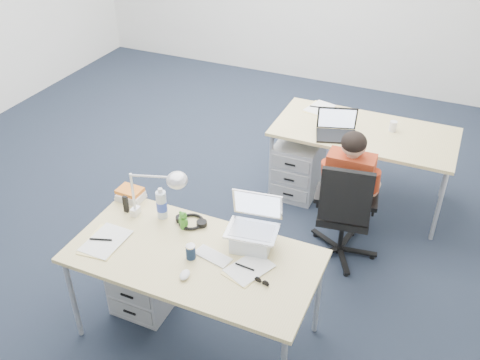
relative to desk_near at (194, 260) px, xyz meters
name	(u,v)px	position (x,y,z in m)	size (l,w,h in m)	color
floor	(175,213)	(-0.84, 1.14, -0.68)	(7.00, 7.00, 0.00)	#19212D
room	(159,32)	(-0.84, 1.14, 1.03)	(6.02, 7.02, 2.80)	silver
desk_near	(194,260)	(0.00, 0.00, 0.00)	(1.60, 0.80, 0.73)	tan
desk_far	(364,135)	(0.63, 2.07, 0.00)	(1.60, 0.80, 0.73)	tan
office_chair	(342,230)	(0.70, 1.20, -0.42)	(0.68, 0.68, 0.94)	black
seated_person	(350,188)	(0.69, 1.37, -0.12)	(0.36, 0.63, 1.14)	#A03216
drawer_pedestal_near	(147,273)	(-0.48, 0.13, -0.41)	(0.40, 0.50, 0.55)	#AFB1B5
drawer_pedestal_far	(298,167)	(0.07, 1.95, -0.41)	(0.40, 0.50, 0.55)	#AFB1B5
silver_laptop	(252,225)	(0.31, 0.23, 0.22)	(0.33, 0.26, 0.35)	silver
wireless_keyboard	(213,256)	(0.12, 0.03, 0.05)	(0.24, 0.10, 0.01)	white
computer_mouse	(185,275)	(0.05, -0.20, 0.06)	(0.06, 0.09, 0.03)	white
headphones	(191,221)	(-0.16, 0.28, 0.07)	(0.23, 0.18, 0.04)	black
can_koozie	(191,252)	(0.00, -0.03, 0.10)	(0.06, 0.06, 0.10)	#162645
water_bottle	(161,203)	(-0.38, 0.26, 0.17)	(0.07, 0.07, 0.24)	silver
bear_figurine	(183,220)	(-0.19, 0.22, 0.11)	(0.07, 0.05, 0.14)	#24751F
book_stack	(130,194)	(-0.70, 0.35, 0.09)	(0.19, 0.14, 0.09)	silver
cordless_phone	(126,204)	(-0.64, 0.21, 0.11)	(0.03, 0.02, 0.13)	black
papers_left	(104,242)	(-0.59, -0.13, 0.05)	(0.22, 0.32, 0.01)	#FDE892
papers_right	(247,269)	(0.37, 0.02, 0.05)	(0.19, 0.28, 0.01)	#FDE892
sunglasses	(262,282)	(0.49, -0.06, 0.06)	(0.10, 0.05, 0.02)	black
desk_lamp	(150,192)	(-0.43, 0.21, 0.28)	(0.41, 0.15, 0.46)	silver
dark_laptop	(338,124)	(0.42, 1.85, 0.17)	(0.34, 0.33, 0.25)	black
far_cup	(393,126)	(0.85, 2.17, 0.09)	(0.07, 0.07, 0.09)	white
far_papers	(319,108)	(0.12, 2.33, 0.05)	(0.20, 0.29, 0.01)	white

